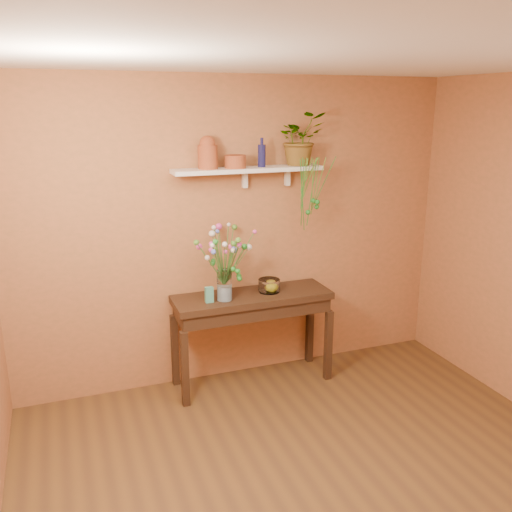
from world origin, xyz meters
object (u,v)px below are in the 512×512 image
(spider_plant, at_px, (300,139))
(sideboard, at_px, (252,307))
(blue_bottle, at_px, (262,155))
(glass_vase, at_px, (224,287))
(glass_bowl, at_px, (269,286))
(bouquet, at_px, (225,249))
(terracotta_jug, at_px, (208,153))

(spider_plant, bearing_deg, sideboard, -165.01)
(spider_plant, bearing_deg, blue_bottle, -175.57)
(sideboard, bearing_deg, glass_vase, -167.81)
(spider_plant, xyz_separation_m, glass_bowl, (-0.33, -0.12, -1.27))
(blue_bottle, bearing_deg, bouquet, -157.37)
(spider_plant, bearing_deg, bouquet, -165.86)
(glass_bowl, bearing_deg, blue_bottle, 112.42)
(spider_plant, relative_size, bouquet, 0.80)
(terracotta_jug, xyz_separation_m, bouquet, (0.08, -0.18, -0.77))
(blue_bottle, height_order, bouquet, blue_bottle)
(terracotta_jug, relative_size, spider_plant, 0.59)
(blue_bottle, bearing_deg, sideboard, -140.58)
(blue_bottle, bearing_deg, spider_plant, 4.43)
(sideboard, height_order, terracotta_jug, terracotta_jug)
(spider_plant, xyz_separation_m, bouquet, (-0.75, -0.19, -0.87))
(sideboard, relative_size, glass_bowl, 7.32)
(sideboard, relative_size, glass_vase, 5.24)
(terracotta_jug, distance_m, glass_bowl, 1.28)
(blue_bottle, xyz_separation_m, glass_bowl, (0.04, -0.09, -1.14))
(spider_plant, height_order, bouquet, spider_plant)
(sideboard, distance_m, glass_bowl, 0.24)
(bouquet, bearing_deg, glass_bowl, 9.23)
(terracotta_jug, height_order, glass_bowl, terracotta_jug)
(terracotta_jug, relative_size, bouquet, 0.48)
(terracotta_jug, xyz_separation_m, glass_vase, (0.07, -0.18, -1.11))
(sideboard, relative_size, bouquet, 2.46)
(blue_bottle, relative_size, bouquet, 0.43)
(terracotta_jug, distance_m, glass_vase, 1.12)
(glass_vase, bearing_deg, spider_plant, 14.00)
(glass_bowl, bearing_deg, spider_plant, 20.21)
(sideboard, height_order, blue_bottle, blue_bottle)
(spider_plant, distance_m, glass_bowl, 1.31)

